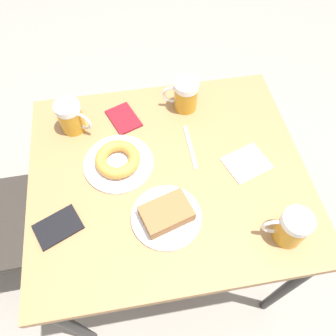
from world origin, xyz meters
TOP-DOWN VIEW (x-y plane):
  - ground_plane at (0.00, 0.00)m, footprint 8.00×8.00m
  - table at (0.00, 0.00)m, footprint 0.76×0.87m
  - plate_with_cake at (-0.16, 0.03)m, footprint 0.20×0.20m
  - plate_with_donut at (0.05, 0.15)m, footprint 0.22×0.22m
  - beer_mug_left at (-0.26, -0.29)m, footprint 0.08×0.12m
  - beer_mug_center at (0.23, 0.29)m, footprint 0.09×0.11m
  - beer_mug_right at (0.26, -0.10)m, footprint 0.08×0.12m
  - napkin_folded at (-0.01, -0.25)m, footprint 0.15×0.16m
  - fork at (0.08, -0.09)m, footprint 0.18×0.01m
  - passport_near_edge at (0.24, 0.12)m, footprint 0.15×0.13m
  - passport_far_edge at (-0.13, 0.34)m, footprint 0.13×0.15m

SIDE VIEW (x-z plane):
  - ground_plane at x=0.00m, z-range 0.00..0.00m
  - table at x=0.00m, z-range 0.30..1.06m
  - fork at x=0.08m, z-range 0.76..0.76m
  - napkin_folded at x=-0.01m, z-range 0.76..0.76m
  - passport_near_edge at x=0.24m, z-range 0.76..0.77m
  - passport_far_edge at x=-0.13m, z-range 0.76..0.77m
  - plate_with_cake at x=-0.16m, z-range 0.75..0.80m
  - plate_with_donut at x=0.05m, z-range 0.75..0.80m
  - beer_mug_left at x=-0.26m, z-range 0.76..0.87m
  - beer_mug_center at x=0.23m, z-range 0.76..0.87m
  - beer_mug_right at x=0.26m, z-range 0.76..0.87m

